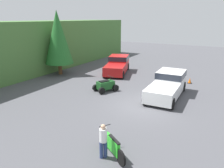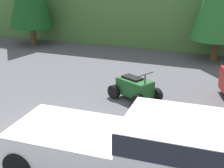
# 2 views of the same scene
# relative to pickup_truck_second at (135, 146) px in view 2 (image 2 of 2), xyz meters

# --- Properties ---
(ground_plane) EXTENTS (80.00, 80.00, 0.00)m
(ground_plane) POSITION_rel_pickup_truck_second_xyz_m (-3.41, 0.87, -0.99)
(ground_plane) COLOR #4C4C51
(hillside_backdrop) EXTENTS (44.00, 6.00, 5.82)m
(hillside_backdrop) POSITION_rel_pickup_truck_second_xyz_m (-3.41, 16.87, 1.93)
(hillside_backdrop) COLOR #477538
(hillside_backdrop) RESTS_ON ground_plane
(pickup_truck_second) EXTENTS (5.67, 2.44, 1.86)m
(pickup_truck_second) POSITION_rel_pickup_truck_second_xyz_m (0.00, 0.00, 0.00)
(pickup_truck_second) COLOR white
(pickup_truck_second) RESTS_ON ground_plane
(quad_atv) EXTENTS (2.35, 2.02, 1.25)m
(quad_atv) POSITION_rel_pickup_truck_second_xyz_m (-1.57, 5.04, -0.49)
(quad_atv) COLOR black
(quad_atv) RESTS_ON ground_plane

